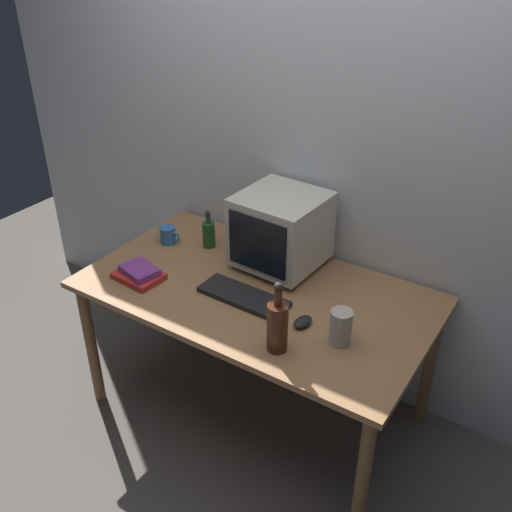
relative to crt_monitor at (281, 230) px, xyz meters
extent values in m
plane|color=#56514C|center=(0.02, -0.25, -0.94)|extent=(6.00, 6.00, 0.00)
cube|color=silver|center=(0.02, 0.26, 0.31)|extent=(4.00, 0.08, 2.50)
cube|color=#9E7047|center=(0.02, -0.25, -0.21)|extent=(1.60, 0.90, 0.03)
cylinder|color=brown|center=(-0.72, -0.64, -0.58)|extent=(0.06, 0.06, 0.72)
cylinder|color=brown|center=(0.76, -0.64, -0.58)|extent=(0.06, 0.06, 0.72)
cylinder|color=brown|center=(-0.72, 0.14, -0.58)|extent=(0.06, 0.06, 0.72)
cylinder|color=brown|center=(0.76, 0.14, -0.58)|extent=(0.06, 0.06, 0.72)
cube|color=beige|center=(0.00, 0.00, -0.18)|extent=(0.29, 0.25, 0.03)
cube|color=beige|center=(0.00, 0.00, 0.01)|extent=(0.40, 0.40, 0.34)
cube|color=black|center=(-0.01, -0.19, 0.01)|extent=(0.31, 0.02, 0.27)
cube|color=black|center=(0.02, -0.34, -0.18)|extent=(0.42, 0.16, 0.02)
ellipsoid|color=black|center=(0.33, -0.36, -0.17)|extent=(0.07, 0.11, 0.04)
cylinder|color=#472314|center=(0.32, -0.55, -0.09)|extent=(0.08, 0.08, 0.21)
cylinder|color=#472314|center=(0.32, -0.55, 0.05)|extent=(0.03, 0.03, 0.07)
sphere|color=#262626|center=(0.32, -0.55, 0.10)|extent=(0.04, 0.04, 0.04)
cylinder|color=#1E4C23|center=(-0.40, -0.04, -0.13)|extent=(0.07, 0.07, 0.13)
cylinder|color=#1E4C23|center=(-0.40, -0.04, -0.04)|extent=(0.02, 0.02, 0.05)
sphere|color=#262626|center=(-0.40, -0.04, 0.00)|extent=(0.03, 0.03, 0.03)
cube|color=red|center=(-0.49, -0.47, -0.18)|extent=(0.23, 0.18, 0.03)
cube|color=#843893|center=(-0.49, -0.46, -0.15)|extent=(0.20, 0.17, 0.03)
cylinder|color=#3370B2|center=(-0.60, -0.13, -0.15)|extent=(0.08, 0.08, 0.09)
torus|color=#3370B2|center=(-0.55, -0.13, -0.14)|extent=(0.06, 0.01, 0.06)
cylinder|color=#B7B2A8|center=(0.51, -0.38, -0.12)|extent=(0.09, 0.09, 0.15)
camera|label=1|loc=(1.22, -2.08, 1.29)|focal=40.49mm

